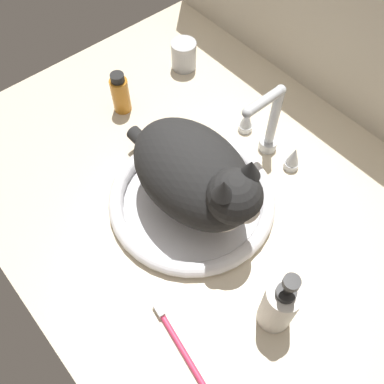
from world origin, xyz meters
TOP-DOWN VIEW (x-y plane):
  - countertop at (0.00, 0.00)cm, footprint 101.77×80.26cm
  - backsplash_wall at (0.00, 41.33)cm, footprint 101.77×2.40cm
  - sink_basin at (4.47, -3.46)cm, footprint 33.91×33.91cm
  - faucet at (4.47, 17.86)cm, footprint 17.31×11.94cm
  - cat at (6.18, -3.47)cm, footprint 35.81×18.26cm
  - soap_pump_bottle at (31.66, -8.01)cm, footprint 5.83×5.83cm
  - metal_jar at (-28.32, 21.92)cm, footprint 6.38×6.38cm
  - amber_bottle at (-26.45, 1.24)cm, footprint 4.18×4.18cm
  - toothbrush at (24.97, -23.64)cm, footprint 17.80×3.70cm

SIDE VIEW (x-z plane):
  - countertop at x=0.00cm, z-range 0.00..3.00cm
  - toothbrush at x=24.97cm, z-range 2.77..4.47cm
  - sink_basin at x=4.47cm, z-range 2.84..5.80cm
  - metal_jar at x=-28.32cm, z-range 3.02..10.30cm
  - amber_bottle at x=-26.45cm, z-range 2.65..13.12cm
  - soap_pump_bottle at x=31.66cm, z-range 0.74..18.05cm
  - faucet at x=4.47cm, z-range 1.09..19.53cm
  - cat at x=6.18cm, z-range 4.32..23.86cm
  - backsplash_wall at x=0.00cm, z-range 0.00..42.74cm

